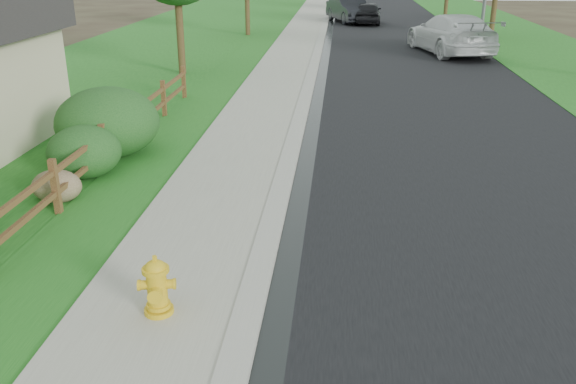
# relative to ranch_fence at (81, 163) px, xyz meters

# --- Properties ---
(road) EXTENTS (8.00, 90.00, 0.02)m
(road) POSITION_rel_ranch_fence_xyz_m (8.20, 28.60, -0.61)
(road) COLOR black
(road) RESTS_ON ground
(curb) EXTENTS (0.40, 90.00, 0.12)m
(curb) POSITION_rel_ranch_fence_xyz_m (4.00, 28.60, -0.56)
(curb) COLOR gray
(curb) RESTS_ON ground
(wet_gutter) EXTENTS (0.50, 90.00, 0.00)m
(wet_gutter) POSITION_rel_ranch_fence_xyz_m (4.35, 28.60, -0.60)
(wet_gutter) COLOR black
(wet_gutter) RESTS_ON road
(sidewalk) EXTENTS (2.20, 90.00, 0.10)m
(sidewalk) POSITION_rel_ranch_fence_xyz_m (2.70, 28.60, -0.57)
(sidewalk) COLOR gray
(sidewalk) RESTS_ON ground
(grass_strip) EXTENTS (1.60, 90.00, 0.06)m
(grass_strip) POSITION_rel_ranch_fence_xyz_m (0.80, 28.60, -0.59)
(grass_strip) COLOR #1C5618
(grass_strip) RESTS_ON ground
(lawn_near) EXTENTS (9.00, 90.00, 0.04)m
(lawn_near) POSITION_rel_ranch_fence_xyz_m (-4.40, 28.60, -0.60)
(lawn_near) COLOR #1C5618
(lawn_near) RESTS_ON ground
(verge_far) EXTENTS (6.00, 90.00, 0.04)m
(verge_far) POSITION_rel_ranch_fence_xyz_m (15.10, 28.60, -0.60)
(verge_far) COLOR #1C5618
(verge_far) RESTS_ON ground
(ranch_fence) EXTENTS (0.12, 16.92, 1.10)m
(ranch_fence) POSITION_rel_ranch_fence_xyz_m (0.00, 0.00, 0.00)
(ranch_fence) COLOR #462517
(ranch_fence) RESTS_ON ground
(fire_hydrant) EXTENTS (0.56, 0.45, 0.84)m
(fire_hydrant) POSITION_rel_ranch_fence_xyz_m (2.83, -4.41, -0.13)
(fire_hydrant) COLOR yellow
(fire_hydrant) RESTS_ON sidewalk
(white_suv) EXTENTS (3.94, 6.74, 1.84)m
(white_suv) POSITION_rel_ranch_fence_xyz_m (10.30, 18.94, 0.32)
(white_suv) COLOR silver
(white_suv) RESTS_ON road
(dark_car_mid) EXTENTS (1.94, 4.34, 1.45)m
(dark_car_mid) POSITION_rel_ranch_fence_xyz_m (6.84, 31.41, 0.13)
(dark_car_mid) COLOR black
(dark_car_mid) RESTS_ON road
(dark_car_far) EXTENTS (3.36, 5.53, 1.72)m
(dark_car_far) POSITION_rel_ranch_fence_xyz_m (5.60, 32.19, 0.26)
(dark_car_far) COLOR black
(dark_car_far) RESTS_ON road
(boulder) EXTENTS (0.99, 0.75, 0.65)m
(boulder) POSITION_rel_ranch_fence_xyz_m (-0.30, -0.56, -0.29)
(boulder) COLOR brown
(boulder) RESTS_ON ground
(shrub_c) EXTENTS (2.01, 2.01, 1.13)m
(shrub_c) POSITION_rel_ranch_fence_xyz_m (-0.30, 0.87, -0.05)
(shrub_c) COLOR #174117
(shrub_c) RESTS_ON ground
(shrub_d) EXTENTS (2.88, 2.88, 1.65)m
(shrub_d) POSITION_rel_ranch_fence_xyz_m (-0.30, 2.34, 0.21)
(shrub_d) COLOR #174117
(shrub_d) RESTS_ON ground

